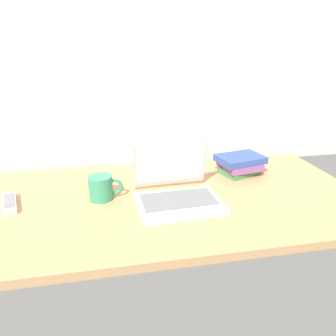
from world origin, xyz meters
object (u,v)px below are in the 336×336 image
(laptop, at_px, (176,189))
(remote_control_near, at_px, (9,203))
(coffee_mug, at_px, (102,187))
(book_stack, at_px, (240,164))

(laptop, height_order, remote_control_near, laptop)
(coffee_mug, bearing_deg, remote_control_near, 179.41)
(remote_control_near, bearing_deg, coffee_mug, -0.59)
(laptop, relative_size, remote_control_near, 1.93)
(laptop, xyz_separation_m, coffee_mug, (-0.28, 0.06, 0.00))
(book_stack, bearing_deg, coffee_mug, -167.13)
(remote_control_near, xyz_separation_m, book_stack, (0.96, 0.14, 0.03))
(remote_control_near, bearing_deg, book_stack, 8.24)
(laptop, distance_m, book_stack, 0.40)
(book_stack, bearing_deg, remote_control_near, -171.76)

